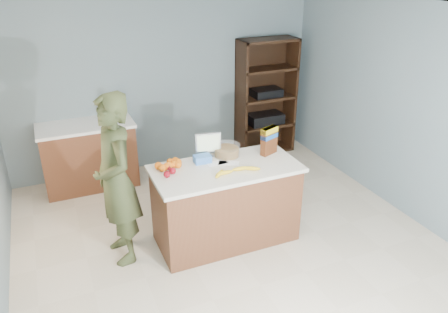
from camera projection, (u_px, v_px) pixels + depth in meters
name	position (u px, v px, depth m)	size (l,w,h in m)	color
floor	(237.00, 253.00, 4.71)	(4.50, 5.00, 0.02)	beige
walls	(239.00, 107.00, 4.01)	(4.52, 5.02, 2.51)	slate
counter_peninsula	(226.00, 207.00, 4.78)	(1.56, 0.76, 0.90)	brown
back_cabinet	(89.00, 155.00, 5.92)	(1.24, 0.62, 0.90)	brown
shelving_unit	(264.00, 99.00, 6.85)	(0.90, 0.40, 1.80)	black
person	(116.00, 181.00, 4.31)	(0.65, 0.43, 1.79)	#373E21
knife_block	(110.00, 113.00, 5.78)	(0.12, 0.10, 0.31)	tan
envelopes	(223.00, 163.00, 4.66)	(0.35, 0.21, 0.00)	white
bananas	(234.00, 171.00, 4.45)	(0.53, 0.16, 0.04)	yellow
apples	(169.00, 171.00, 4.42)	(0.15, 0.23, 0.07)	maroon
oranges	(170.00, 164.00, 4.54)	(0.29, 0.19, 0.08)	orange
blue_carton	(202.00, 159.00, 4.66)	(0.18, 0.12, 0.08)	blue
salad_bowl	(227.00, 151.00, 4.81)	(0.30, 0.30, 0.13)	#267219
tv	(208.00, 144.00, 4.74)	(0.28, 0.12, 0.28)	silver
cereal_box	(269.00, 139.00, 4.81)	(0.22, 0.15, 0.31)	#592B14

